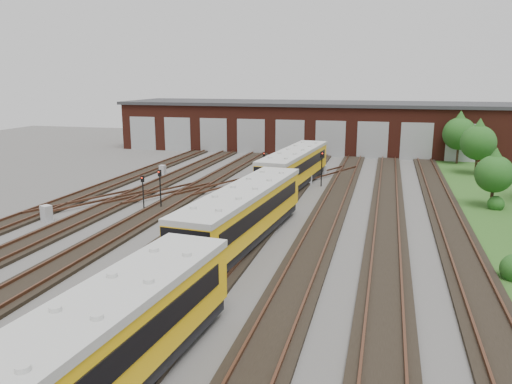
# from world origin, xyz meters

# --- Properties ---
(ground) EXTENTS (120.00, 120.00, 0.00)m
(ground) POSITION_xyz_m (0.00, 0.00, 0.00)
(ground) COLOR #484643
(ground) RESTS_ON ground
(track_network) EXTENTS (30.40, 70.00, 0.33)m
(track_network) POSITION_xyz_m (-0.17, 0.59, 0.11)
(track_network) COLOR black
(track_network) RESTS_ON ground
(maintenance_shed) EXTENTS (51.00, 12.50, 6.35)m
(maintenance_shed) POSITION_xyz_m (-0.01, 39.97, 3.20)
(maintenance_shed) COLOR #4D1C13
(maintenance_shed) RESTS_ON ground
(metro_train) EXTENTS (3.85, 46.53, 2.97)m
(metro_train) POSITION_xyz_m (2.00, -0.21, 1.85)
(metro_train) COLOR black
(metro_train) RESTS_ON ground
(signal_mast_0) EXTENTS (0.23, 0.22, 2.56)m
(signal_mast_0) POSITION_xyz_m (-7.18, 5.18, 1.66)
(signal_mast_0) COLOR black
(signal_mast_0) RESTS_ON ground
(signal_mast_1) EXTENTS (0.28, 0.27, 2.92)m
(signal_mast_1) POSITION_xyz_m (-6.15, 5.88, 1.88)
(signal_mast_1) COLOR black
(signal_mast_1) RESTS_ON ground
(signal_mast_2) EXTENTS (0.25, 0.24, 2.53)m
(signal_mast_2) POSITION_xyz_m (-1.62, 19.11, 1.64)
(signal_mast_2) COLOR black
(signal_mast_2) RESTS_ON ground
(signal_mast_3) EXTENTS (0.30, 0.29, 3.13)m
(signal_mast_3) POSITION_xyz_m (4.23, 16.71, 2.02)
(signal_mast_3) COLOR black
(signal_mast_3) RESTS_ON ground
(relay_cabinet_0) EXTENTS (0.82, 0.76, 1.11)m
(relay_cabinet_0) POSITION_xyz_m (-12.13, 0.88, 0.55)
(relay_cabinet_0) COLOR #B0B2B6
(relay_cabinet_0) RESTS_ON ground
(relay_cabinet_1) EXTENTS (0.64, 0.56, 0.95)m
(relay_cabinet_1) POSITION_xyz_m (-11.81, 18.24, 0.48)
(relay_cabinet_1) COLOR #B0B2B6
(relay_cabinet_1) RESTS_ON ground
(relay_cabinet_2) EXTENTS (0.64, 0.56, 0.97)m
(relay_cabinet_2) POSITION_xyz_m (-1.50, 10.48, 0.49)
(relay_cabinet_2) COLOR #B0B2B6
(relay_cabinet_2) RESTS_ON ground
(relay_cabinet_3) EXTENTS (0.72, 0.67, 0.98)m
(relay_cabinet_3) POSITION_xyz_m (2.95, 17.33, 0.49)
(relay_cabinet_3) COLOR #B0B2B6
(relay_cabinet_3) RESTS_ON ground
(relay_cabinet_4) EXTENTS (0.57, 0.49, 0.90)m
(relay_cabinet_4) POSITION_xyz_m (3.66, 22.71, 0.45)
(relay_cabinet_4) COLOR #B0B2B6
(relay_cabinet_4) RESTS_ON ground
(tree_0) EXTENTS (3.59, 3.59, 5.95)m
(tree_0) POSITION_xyz_m (17.41, 32.62, 3.82)
(tree_0) COLOR #312116
(tree_0) RESTS_ON ground
(tree_1) EXTENTS (3.41, 3.41, 5.64)m
(tree_1) POSITION_xyz_m (18.38, 26.08, 3.63)
(tree_1) COLOR #312116
(tree_1) RESTS_ON ground
(tree_3) EXTENTS (2.74, 2.74, 4.53)m
(tree_3) POSITION_xyz_m (17.41, 12.33, 2.91)
(tree_3) COLOR #312116
(tree_3) RESTS_ON ground
(bush_1) EXTENTS (1.20, 1.20, 1.20)m
(bush_1) POSITION_xyz_m (17.67, 11.97, 0.60)
(bush_1) COLOR #174313
(bush_1) RESTS_ON ground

